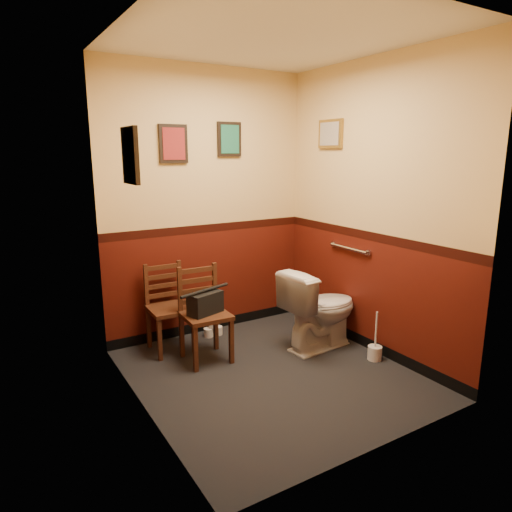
{
  "coord_description": "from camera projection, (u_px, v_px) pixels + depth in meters",
  "views": [
    {
      "loc": [
        -1.99,
        -3.02,
        1.87
      ],
      "look_at": [
        0.0,
        0.25,
        1.0
      ],
      "focal_mm": 32.0,
      "sensor_mm": 36.0,
      "label": 1
    }
  ],
  "objects": [
    {
      "name": "floor",
      "position": [
        271.0,
        374.0,
        3.94
      ],
      "size": [
        2.2,
        2.4,
        0.0
      ],
      "primitive_type": "cube",
      "color": "black",
      "rests_on": "ground"
    },
    {
      "name": "ceiling",
      "position": [
        274.0,
        36.0,
        3.34
      ],
      "size": [
        2.2,
        2.4,
        0.0
      ],
      "primitive_type": "cube",
      "rotation": [
        3.14,
        0.0,
        0.0
      ],
      "color": "silver",
      "rests_on": "ground"
    },
    {
      "name": "wall_back",
      "position": [
        208.0,
        205.0,
        4.64
      ],
      "size": [
        2.2,
        0.0,
        2.7
      ],
      "primitive_type": "cube",
      "rotation": [
        1.57,
        0.0,
        0.0
      ],
      "color": "#47110A",
      "rests_on": "ground"
    },
    {
      "name": "wall_front",
      "position": [
        386.0,
        245.0,
        2.64
      ],
      "size": [
        2.2,
        0.0,
        2.7
      ],
      "primitive_type": "cube",
      "rotation": [
        -1.57,
        0.0,
        0.0
      ],
      "color": "#47110A",
      "rests_on": "ground"
    },
    {
      "name": "wall_left",
      "position": [
        136.0,
        231.0,
        3.08
      ],
      "size": [
        0.0,
        2.4,
        2.7
      ],
      "primitive_type": "cube",
      "rotation": [
        1.57,
        0.0,
        1.57
      ],
      "color": "#47110A",
      "rests_on": "ground"
    },
    {
      "name": "wall_right",
      "position": [
        372.0,
        210.0,
        4.19
      ],
      "size": [
        0.0,
        2.4,
        2.7
      ],
      "primitive_type": "cube",
      "rotation": [
        1.57,
        0.0,
        -1.57
      ],
      "color": "#47110A",
      "rests_on": "ground"
    },
    {
      "name": "grab_bar",
      "position": [
        349.0,
        248.0,
        4.48
      ],
      "size": [
        0.05,
        0.56,
        0.06
      ],
      "color": "silver",
      "rests_on": "wall_right"
    },
    {
      "name": "framed_print_back_a",
      "position": [
        173.0,
        144.0,
        4.31
      ],
      "size": [
        0.28,
        0.04,
        0.36
      ],
      "color": "black",
      "rests_on": "wall_back"
    },
    {
      "name": "framed_print_back_b",
      "position": [
        229.0,
        139.0,
        4.6
      ],
      "size": [
        0.26,
        0.04,
        0.34
      ],
      "color": "black",
      "rests_on": "wall_back"
    },
    {
      "name": "framed_print_left",
      "position": [
        131.0,
        156.0,
        3.06
      ],
      "size": [
        0.04,
        0.3,
        0.38
      ],
      "color": "black",
      "rests_on": "wall_left"
    },
    {
      "name": "framed_print_right",
      "position": [
        330.0,
        134.0,
        4.53
      ],
      "size": [
        0.04,
        0.34,
        0.28
      ],
      "color": "olive",
      "rests_on": "wall_right"
    },
    {
      "name": "toilet",
      "position": [
        320.0,
        309.0,
        4.41
      ],
      "size": [
        0.83,
        0.5,
        0.78
      ],
      "primitive_type": "imported",
      "rotation": [
        0.0,
        0.0,
        1.65
      ],
      "color": "white",
      "rests_on": "floor"
    },
    {
      "name": "toilet_brush",
      "position": [
        375.0,
        352.0,
        4.2
      ],
      "size": [
        0.13,
        0.13,
        0.46
      ],
      "color": "silver",
      "rests_on": "floor"
    },
    {
      "name": "chair_left",
      "position": [
        169.0,
        308.0,
        4.36
      ],
      "size": [
        0.4,
        0.4,
        0.84
      ],
      "rotation": [
        0.0,
        0.0,
        -0.03
      ],
      "color": "#552B19",
      "rests_on": "floor"
    },
    {
      "name": "chair_right",
      "position": [
        204.0,
        314.0,
        4.15
      ],
      "size": [
        0.42,
        0.42,
        0.86
      ],
      "rotation": [
        0.0,
        0.0,
        -0.04
      ],
      "color": "#552B19",
      "rests_on": "floor"
    },
    {
      "name": "handbag",
      "position": [
        205.0,
        303.0,
        4.09
      ],
      "size": [
        0.35,
        0.24,
        0.23
      ],
      "rotation": [
        0.0,
        0.0,
        0.3
      ],
      "color": "black",
      "rests_on": "chair_right"
    },
    {
      "name": "tp_stack",
      "position": [
        213.0,
        329.0,
        4.75
      ],
      "size": [
        0.2,
        0.11,
        0.18
      ],
      "color": "silver",
      "rests_on": "floor"
    }
  ]
}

